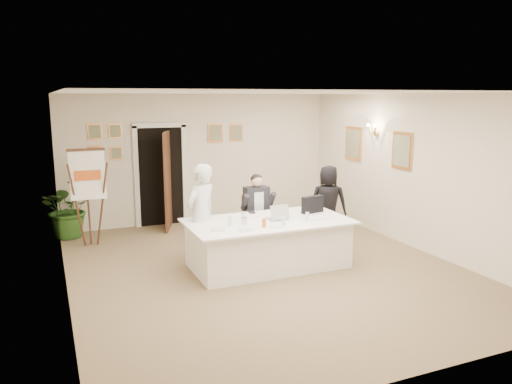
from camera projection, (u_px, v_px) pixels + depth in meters
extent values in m
plane|color=brown|center=(265.00, 268.00, 8.10)|extent=(7.00, 7.00, 0.00)
cube|color=white|center=(265.00, 93.00, 7.57)|extent=(6.00, 7.00, 0.02)
cube|color=white|center=(200.00, 158.00, 11.00)|extent=(6.00, 0.10, 2.80)
cube|color=white|center=(417.00, 242.00, 4.68)|extent=(6.00, 0.10, 2.80)
cube|color=white|center=(61.00, 198.00, 6.69)|extent=(0.10, 7.00, 2.80)
cube|color=white|center=(417.00, 172.00, 8.99)|extent=(0.10, 7.00, 2.80)
cube|color=black|center=(161.00, 177.00, 10.70)|extent=(0.92, 0.06, 2.10)
cube|color=white|center=(137.00, 178.00, 10.47)|extent=(0.10, 0.06, 2.20)
cube|color=white|center=(185.00, 175.00, 10.87)|extent=(0.10, 0.06, 2.20)
cube|color=#392212|center=(168.00, 180.00, 10.34)|extent=(0.33, 0.81, 2.02)
cube|color=white|center=(268.00, 244.00, 8.13)|extent=(2.45, 1.23, 0.75)
cube|color=white|center=(268.00, 221.00, 8.06)|extent=(2.63, 1.41, 0.03)
cube|color=white|center=(88.00, 175.00, 8.95)|extent=(0.62, 0.19, 0.87)
imported|color=silver|center=(201.00, 216.00, 8.05)|extent=(0.74, 0.67, 1.70)
imported|color=black|center=(328.00, 203.00, 9.59)|extent=(0.85, 0.78, 1.46)
imported|color=#27511B|center=(69.00, 208.00, 9.80)|extent=(1.26, 1.15, 1.19)
cube|color=black|center=(313.00, 204.00, 8.57)|extent=(0.43, 0.20, 0.29)
cube|color=white|center=(315.00, 218.00, 8.13)|extent=(0.35, 0.26, 0.03)
cylinder|color=white|center=(218.00, 230.00, 7.46)|extent=(0.29, 0.29, 0.01)
cylinder|color=white|center=(246.00, 230.00, 7.44)|extent=(0.27, 0.27, 0.01)
cylinder|color=white|center=(277.00, 226.00, 7.66)|extent=(0.28, 0.28, 0.01)
cylinder|color=silver|center=(230.00, 221.00, 7.70)|extent=(0.07, 0.07, 0.14)
cylinder|color=silver|center=(283.00, 221.00, 7.72)|extent=(0.07, 0.07, 0.14)
cylinder|color=silver|center=(307.00, 216.00, 8.02)|extent=(0.07, 0.07, 0.14)
cylinder|color=silver|center=(243.00, 216.00, 8.04)|extent=(0.07, 0.07, 0.14)
cylinder|color=#D95812|center=(264.00, 223.00, 7.62)|extent=(0.07, 0.07, 0.13)
cylinder|color=silver|center=(244.00, 221.00, 7.78)|extent=(0.10, 0.10, 0.11)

